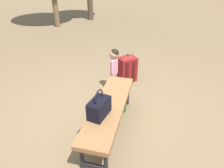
% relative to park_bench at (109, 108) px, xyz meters
% --- Properties ---
extents(ground_plane, '(40.00, 40.00, 0.00)m').
position_rel_park_bench_xyz_m(ground_plane, '(0.44, 0.10, -0.39)').
color(ground_plane, brown).
rests_on(ground_plane, ground).
extents(park_bench, '(1.65, 0.69, 0.45)m').
position_rel_park_bench_xyz_m(park_bench, '(0.00, 0.00, 0.00)').
color(park_bench, brown).
rests_on(park_bench, ground).
extents(handbag, '(0.36, 0.29, 0.37)m').
position_rel_park_bench_xyz_m(handbag, '(-0.23, 0.11, 0.18)').
color(handbag, black).
rests_on(handbag, park_bench).
extents(child_standing, '(0.22, 0.17, 0.83)m').
position_rel_park_bench_xyz_m(child_standing, '(1.11, -0.01, 0.16)').
color(child_standing, '#B2D8B2').
rests_on(child_standing, ground).
extents(backpack_large, '(0.40, 0.43, 0.59)m').
position_rel_park_bench_xyz_m(backpack_large, '(1.51, -0.26, -0.10)').
color(backpack_large, maroon).
rests_on(backpack_large, ground).
extents(backpack_small, '(0.24, 0.21, 0.35)m').
position_rel_park_bench_xyz_m(backpack_small, '(0.50, -0.14, -0.22)').
color(backpack_small, '#1E4C2D').
rests_on(backpack_small, ground).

